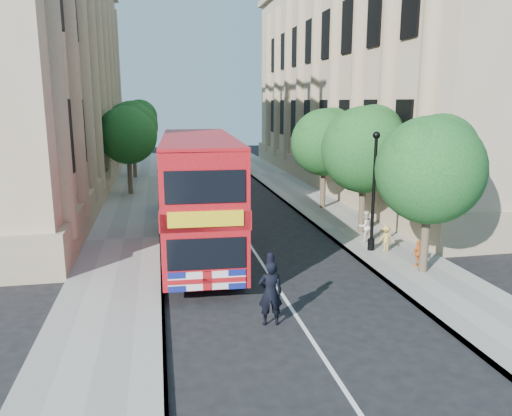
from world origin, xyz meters
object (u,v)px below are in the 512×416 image
box_van (191,191)px  woman_pedestrian (365,226)px  lamp_post (373,196)px  police_constable (270,293)px  double_decker_bus (199,192)px

box_van → woman_pedestrian: 11.17m
lamp_post → box_van: lamp_post is taller
lamp_post → police_constable: lamp_post is taller
lamp_post → double_decker_bus: 7.44m
police_constable → woman_pedestrian: police_constable is taller
double_decker_bus → woman_pedestrian: 7.89m
police_constable → woman_pedestrian: (6.19, 7.51, -0.14)m
double_decker_bus → woman_pedestrian: (7.65, 0.35, -1.92)m
double_decker_bus → police_constable: double_decker_bus is taller
double_decker_bus → box_van: bearing=91.1°
double_decker_bus → police_constable: bearing=-76.0°
double_decker_bus → lamp_post: bearing=-5.1°
lamp_post → box_van: (-7.16, 9.67, -1.19)m
lamp_post → woman_pedestrian: (0.27, 1.33, -1.66)m
box_van → woman_pedestrian: (7.43, -8.33, -0.47)m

